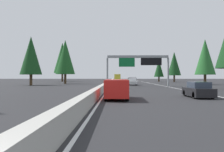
# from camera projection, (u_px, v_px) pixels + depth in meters

# --- Properties ---
(ground_plane) EXTENTS (320.00, 320.00, 0.00)m
(ground_plane) POSITION_uv_depth(u_px,v_px,m) (111.00, 84.00, 61.41)
(ground_plane) COLOR #262628
(median_barrier) EXTENTS (180.00, 0.56, 0.90)m
(median_barrier) POSITION_uv_depth(u_px,v_px,m) (111.00, 81.00, 81.41)
(median_barrier) COLOR #ADAAA3
(median_barrier) RESTS_ON ground
(shoulder_stripe_right) EXTENTS (160.00, 0.16, 0.01)m
(shoulder_stripe_right) POSITION_uv_depth(u_px,v_px,m) (149.00, 83.00, 71.18)
(shoulder_stripe_right) COLOR silver
(shoulder_stripe_right) RESTS_ON ground
(shoulder_stripe_median) EXTENTS (160.00, 0.16, 0.01)m
(shoulder_stripe_median) POSITION_uv_depth(u_px,v_px,m) (112.00, 83.00, 71.40)
(shoulder_stripe_median) COLOR silver
(shoulder_stripe_median) RESTS_ON ground
(sign_gantry_overhead) EXTENTS (0.50, 12.68, 6.27)m
(sign_gantry_overhead) POSITION_uv_depth(u_px,v_px,m) (139.00, 62.00, 47.57)
(sign_gantry_overhead) COLOR gray
(sign_gantry_overhead) RESTS_ON ground
(minivan_mid_right) EXTENTS (5.00, 1.95, 1.69)m
(minivan_mid_right) POSITION_uv_depth(u_px,v_px,m) (116.00, 88.00, 20.38)
(minivan_mid_right) COLOR red
(minivan_mid_right) RESTS_ON ground
(sedan_far_right) EXTENTS (4.40, 1.80, 1.47)m
(sedan_far_right) POSITION_uv_depth(u_px,v_px,m) (198.00, 90.00, 22.02)
(sedan_far_right) COLOR black
(sedan_far_right) RESTS_ON ground
(pickup_distant_b) EXTENTS (5.60, 2.00, 1.86)m
(pickup_distant_b) POSITION_uv_depth(u_px,v_px,m) (132.00, 81.00, 54.87)
(pickup_distant_b) COLOR silver
(pickup_distant_b) RESTS_ON ground
(box_truck_mid_left) EXTENTS (8.50, 2.40, 2.95)m
(box_truck_mid_left) POSITION_uv_depth(u_px,v_px,m) (117.00, 78.00, 95.49)
(box_truck_mid_left) COLOR gold
(box_truck_mid_left) RESTS_ON ground
(bus_near_center) EXTENTS (11.50, 2.55, 3.10)m
(bus_near_center) POSITION_uv_depth(u_px,v_px,m) (117.00, 77.00, 112.70)
(bus_near_center) COLOR white
(bus_near_center) RESTS_ON ground
(sedan_mid_center) EXTENTS (4.40, 1.80, 1.47)m
(sedan_mid_center) POSITION_uv_depth(u_px,v_px,m) (117.00, 79.00, 127.03)
(sedan_mid_center) COLOR white
(sedan_mid_center) RESTS_ON ground
(sedan_far_left) EXTENTS (4.40, 1.80, 1.47)m
(sedan_far_left) POSITION_uv_depth(u_px,v_px,m) (131.00, 79.00, 120.74)
(sedan_far_left) COLOR #2D6B38
(sedan_far_left) RESTS_ON ground
(conifer_right_mid) EXTENTS (4.95, 4.95, 11.24)m
(conifer_right_mid) POSITION_uv_depth(u_px,v_px,m) (205.00, 57.00, 57.82)
(conifer_right_mid) COLOR #4C3823
(conifer_right_mid) RESTS_ON ground
(conifer_right_far) EXTENTS (4.90, 4.90, 11.14)m
(conifer_right_far) POSITION_uv_depth(u_px,v_px,m) (174.00, 64.00, 86.75)
(conifer_right_far) COLOR #4C3823
(conifer_right_far) RESTS_ON ground
(conifer_right_distant) EXTENTS (3.79, 3.79, 8.62)m
(conifer_right_distant) POSITION_uv_depth(u_px,v_px,m) (159.00, 68.00, 91.28)
(conifer_right_distant) COLOR #4C3823
(conifer_right_distant) RESTS_ON ground
(conifer_left_near) EXTENTS (4.92, 4.92, 11.18)m
(conifer_left_near) POSITION_uv_depth(u_px,v_px,m) (31.00, 55.00, 53.45)
(conifer_left_near) COLOR #4C3823
(conifer_left_near) RESTS_ON ground
(conifer_left_mid) EXTENTS (5.32, 5.32, 12.10)m
(conifer_left_mid) POSITION_uv_depth(u_px,v_px,m) (65.00, 57.00, 64.59)
(conifer_left_mid) COLOR #4C3823
(conifer_left_mid) RESTS_ON ground
(conifer_left_far) EXTENTS (6.98, 6.98, 15.86)m
(conifer_left_far) POSITION_uv_depth(u_px,v_px,m) (62.00, 58.00, 96.10)
(conifer_left_far) COLOR #4C3823
(conifer_left_far) RESTS_ON ground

